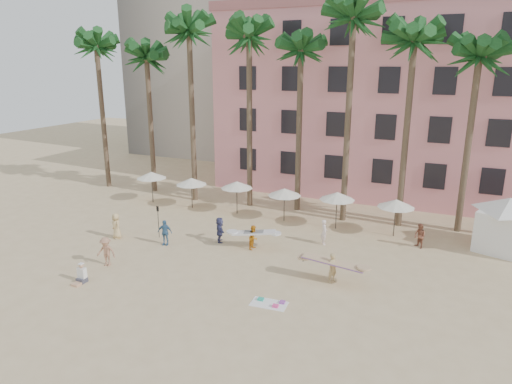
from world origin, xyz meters
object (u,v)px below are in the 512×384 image
object	(u,v)px
pink_hotel	(422,103)
carrier_white	(254,236)
carrier_yellow	(333,266)
cabana	(507,220)

from	to	relation	value
pink_hotel	carrier_white	distance (m)	22.07
pink_hotel	carrier_yellow	distance (m)	23.02
cabana	carrier_yellow	xyz separation A→B (m)	(-8.77, -8.63, -1.11)
cabana	carrier_yellow	distance (m)	12.36
cabana	carrier_yellow	size ratio (longest dim) A/B	1.71
carrier_yellow	carrier_white	xyz separation A→B (m)	(-5.80, 2.48, -0.10)
carrier_white	pink_hotel	bearing A→B (deg)	67.86
carrier_yellow	carrier_white	distance (m)	6.31
carrier_white	carrier_yellow	bearing A→B (deg)	-23.13
cabana	carrier_white	bearing A→B (deg)	-157.11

